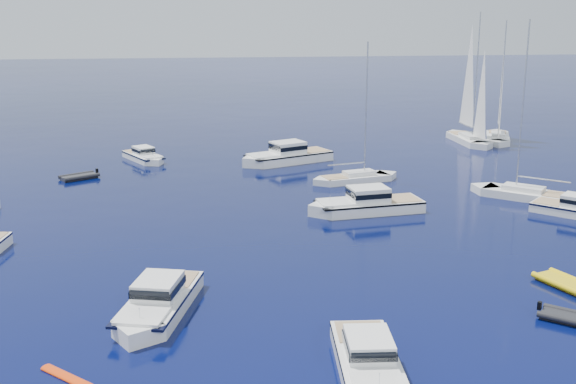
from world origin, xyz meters
name	(u,v)px	position (x,y,z in m)	size (l,w,h in m)	color
ground	(395,366)	(0.00, 0.00, 0.00)	(400.00, 400.00, 0.00)	#070E49
motor_cruiser_near	(369,375)	(-1.39, -0.64, 0.00)	(2.74, 8.96, 2.35)	white
motor_cruiser_left	(158,314)	(-11.24, 7.36, 0.00)	(2.95, 9.64, 2.53)	silver
motor_cruiser_centre	(366,212)	(4.43, 25.45, 0.00)	(3.11, 10.17, 2.67)	silver
motor_cruiser_distant	(286,163)	(0.31, 45.02, 0.00)	(3.34, 10.91, 2.86)	white
motor_cruiser_horizon	(144,161)	(-14.68, 47.81, 0.00)	(2.27, 7.43, 1.95)	white
sailboat_mid_r	(528,199)	(19.28, 27.80, 0.00)	(2.78, 10.69, 15.71)	silver
sailboat_centre	(356,182)	(5.83, 35.82, 0.00)	(2.39, 9.19, 13.51)	silver
sailboat_sails_r	(468,143)	(23.63, 53.72, 0.00)	(2.84, 10.91, 16.03)	silver
sailboat_sails_far	(497,141)	(27.57, 54.38, 0.00)	(2.66, 10.22, 15.02)	white
tender_yellow	(566,287)	(12.73, 8.30, 0.00)	(2.20, 4.10, 0.95)	#DFBE0D
tender_grey_near	(571,322)	(10.58, 3.60, 0.00)	(1.89, 3.41, 0.95)	black
tender_grey_far	(79,179)	(-20.36, 40.14, 0.00)	(2.04, 3.73, 0.95)	black
kayak_orange	(67,378)	(-14.97, 0.70, 0.00)	(0.56, 3.21, 0.30)	#EF3E0B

